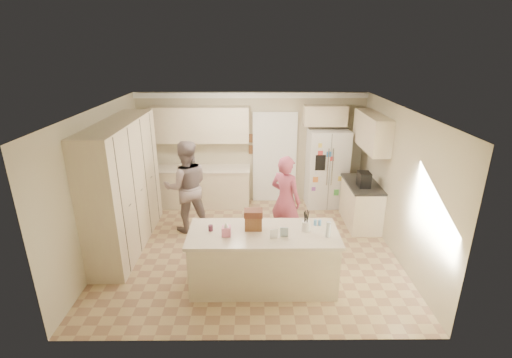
{
  "coord_description": "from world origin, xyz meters",
  "views": [
    {
      "loc": [
        0.06,
        -6.08,
        3.6
      ],
      "look_at": [
        0.1,
        0.35,
        1.25
      ],
      "focal_mm": 26.0,
      "sensor_mm": 36.0,
      "label": 1
    }
  ],
  "objects_px": {
    "refrigerator": "(326,168)",
    "dollhouse_body": "(253,223)",
    "teen_boy": "(187,187)",
    "coffee_maker": "(364,179)",
    "teen_girl": "(285,200)",
    "island_base": "(263,260)",
    "utensil_crock": "(306,226)",
    "tissue_box": "(226,231)"
  },
  "relations": [
    {
      "from": "refrigerator",
      "to": "utensil_crock",
      "type": "relative_size",
      "value": 12.0
    },
    {
      "from": "tissue_box",
      "to": "dollhouse_body",
      "type": "xyz_separation_m",
      "value": [
        0.4,
        0.2,
        0.04
      ]
    },
    {
      "from": "coffee_maker",
      "to": "dollhouse_body",
      "type": "height_order",
      "value": "coffee_maker"
    },
    {
      "from": "coffee_maker",
      "to": "island_base",
      "type": "distance_m",
      "value": 2.87
    },
    {
      "from": "teen_girl",
      "to": "coffee_maker",
      "type": "bearing_deg",
      "value": -124.75
    },
    {
      "from": "coffee_maker",
      "to": "dollhouse_body",
      "type": "relative_size",
      "value": 1.15
    },
    {
      "from": "refrigerator",
      "to": "island_base",
      "type": "bearing_deg",
      "value": -118.09
    },
    {
      "from": "teen_girl",
      "to": "utensil_crock",
      "type": "bearing_deg",
      "value": 135.99
    },
    {
      "from": "coffee_maker",
      "to": "island_base",
      "type": "xyz_separation_m",
      "value": [
        -2.05,
        -1.9,
        -0.63
      ]
    },
    {
      "from": "dollhouse_body",
      "to": "teen_boy",
      "type": "height_order",
      "value": "teen_boy"
    },
    {
      "from": "dollhouse_body",
      "to": "teen_boy",
      "type": "bearing_deg",
      "value": 126.77
    },
    {
      "from": "dollhouse_body",
      "to": "teen_boy",
      "type": "distance_m",
      "value": 2.22
    },
    {
      "from": "coffee_maker",
      "to": "teen_girl",
      "type": "distance_m",
      "value": 1.69
    },
    {
      "from": "teen_girl",
      "to": "dollhouse_body",
      "type": "bearing_deg",
      "value": 102.61
    },
    {
      "from": "island_base",
      "to": "teen_boy",
      "type": "bearing_deg",
      "value": 128.22
    },
    {
      "from": "dollhouse_body",
      "to": "utensil_crock",
      "type": "bearing_deg",
      "value": -3.58
    },
    {
      "from": "island_base",
      "to": "tissue_box",
      "type": "xyz_separation_m",
      "value": [
        -0.55,
        -0.1,
        0.56
      ]
    },
    {
      "from": "refrigerator",
      "to": "teen_girl",
      "type": "height_order",
      "value": "refrigerator"
    },
    {
      "from": "utensil_crock",
      "to": "teen_girl",
      "type": "bearing_deg",
      "value": 98.38
    },
    {
      "from": "island_base",
      "to": "refrigerator",
      "type": "bearing_deg",
      "value": 63.73
    },
    {
      "from": "utensil_crock",
      "to": "tissue_box",
      "type": "bearing_deg",
      "value": -172.87
    },
    {
      "from": "teen_boy",
      "to": "teen_girl",
      "type": "xyz_separation_m",
      "value": [
        1.93,
        -0.48,
        -0.08
      ]
    },
    {
      "from": "island_base",
      "to": "tissue_box",
      "type": "bearing_deg",
      "value": -169.7
    },
    {
      "from": "teen_boy",
      "to": "refrigerator",
      "type": "bearing_deg",
      "value": -172.68
    },
    {
      "from": "utensil_crock",
      "to": "tissue_box",
      "type": "relative_size",
      "value": 1.07
    },
    {
      "from": "teen_boy",
      "to": "teen_girl",
      "type": "height_order",
      "value": "teen_boy"
    },
    {
      "from": "teen_girl",
      "to": "tissue_box",
      "type": "bearing_deg",
      "value": 93.71
    },
    {
      "from": "refrigerator",
      "to": "utensil_crock",
      "type": "distance_m",
      "value": 3.2
    },
    {
      "from": "tissue_box",
      "to": "teen_girl",
      "type": "xyz_separation_m",
      "value": [
        1.0,
        1.49,
        -0.14
      ]
    },
    {
      "from": "island_base",
      "to": "teen_girl",
      "type": "distance_m",
      "value": 1.52
    },
    {
      "from": "island_base",
      "to": "teen_girl",
      "type": "bearing_deg",
      "value": 72.0
    },
    {
      "from": "utensil_crock",
      "to": "teen_boy",
      "type": "height_order",
      "value": "teen_boy"
    },
    {
      "from": "utensil_crock",
      "to": "teen_girl",
      "type": "height_order",
      "value": "teen_girl"
    },
    {
      "from": "refrigerator",
      "to": "dollhouse_body",
      "type": "height_order",
      "value": "refrigerator"
    },
    {
      "from": "coffee_maker",
      "to": "utensil_crock",
      "type": "distance_m",
      "value": 2.32
    },
    {
      "from": "refrigerator",
      "to": "dollhouse_body",
      "type": "bearing_deg",
      "value": -121.05
    },
    {
      "from": "tissue_box",
      "to": "teen_boy",
      "type": "bearing_deg",
      "value": 115.14
    },
    {
      "from": "dollhouse_body",
      "to": "teen_girl",
      "type": "height_order",
      "value": "teen_girl"
    },
    {
      "from": "island_base",
      "to": "tissue_box",
      "type": "height_order",
      "value": "tissue_box"
    },
    {
      "from": "tissue_box",
      "to": "utensil_crock",
      "type": "bearing_deg",
      "value": 7.13
    },
    {
      "from": "island_base",
      "to": "dollhouse_body",
      "type": "height_order",
      "value": "dollhouse_body"
    },
    {
      "from": "coffee_maker",
      "to": "teen_girl",
      "type": "bearing_deg",
      "value": -162.35
    }
  ]
}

